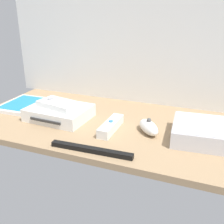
{
  "coord_description": "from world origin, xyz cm",
  "views": [
    {
      "loc": [
        30.9,
        -78.48,
        37.55
      ],
      "look_at": [
        0.0,
        0.0,
        4.0
      ],
      "focal_mm": 42.78,
      "sensor_mm": 36.0,
      "label": 1
    }
  ],
  "objects_px": {
    "game_console": "(59,113)",
    "sensor_bar": "(91,150)",
    "game_case": "(22,104)",
    "mini_computer": "(202,132)",
    "remote_nunchuk": "(149,127)",
    "remote_wand": "(111,126)",
    "remote_classic_pad": "(59,104)"
  },
  "relations": [
    {
      "from": "remote_wand",
      "to": "mini_computer",
      "type": "bearing_deg",
      "value": 7.57
    },
    {
      "from": "mini_computer",
      "to": "remote_nunchuk",
      "type": "height_order",
      "value": "mini_computer"
    },
    {
      "from": "remote_nunchuk",
      "to": "sensor_bar",
      "type": "height_order",
      "value": "remote_nunchuk"
    },
    {
      "from": "remote_classic_pad",
      "to": "sensor_bar",
      "type": "distance_m",
      "value": 0.28
    },
    {
      "from": "remote_wand",
      "to": "remote_nunchuk",
      "type": "relative_size",
      "value": 1.41
    },
    {
      "from": "game_console",
      "to": "sensor_bar",
      "type": "relative_size",
      "value": 0.9
    },
    {
      "from": "mini_computer",
      "to": "game_case",
      "type": "height_order",
      "value": "mini_computer"
    },
    {
      "from": "mini_computer",
      "to": "game_case",
      "type": "relative_size",
      "value": 0.95
    },
    {
      "from": "game_console",
      "to": "game_case",
      "type": "bearing_deg",
      "value": 168.22
    },
    {
      "from": "game_console",
      "to": "mini_computer",
      "type": "bearing_deg",
      "value": 4.11
    },
    {
      "from": "game_console",
      "to": "game_case",
      "type": "xyz_separation_m",
      "value": [
        -0.21,
        0.05,
        -0.01
      ]
    },
    {
      "from": "game_console",
      "to": "remote_wand",
      "type": "distance_m",
      "value": 0.21
    },
    {
      "from": "remote_nunchuk",
      "to": "mini_computer",
      "type": "bearing_deg",
      "value": -35.24
    },
    {
      "from": "sensor_bar",
      "to": "mini_computer",
      "type": "bearing_deg",
      "value": 31.89
    },
    {
      "from": "game_console",
      "to": "remote_nunchuk",
      "type": "xyz_separation_m",
      "value": [
        0.33,
        0.0,
        -0.0
      ]
    },
    {
      "from": "remote_wand",
      "to": "remote_classic_pad",
      "type": "height_order",
      "value": "remote_classic_pad"
    },
    {
      "from": "remote_wand",
      "to": "sensor_bar",
      "type": "distance_m",
      "value": 0.15
    },
    {
      "from": "remote_nunchuk",
      "to": "sensor_bar",
      "type": "relative_size",
      "value": 0.44
    },
    {
      "from": "remote_classic_pad",
      "to": "sensor_bar",
      "type": "bearing_deg",
      "value": -28.25
    },
    {
      "from": "game_console",
      "to": "mini_computer",
      "type": "distance_m",
      "value": 0.49
    },
    {
      "from": "remote_nunchuk",
      "to": "sensor_bar",
      "type": "xyz_separation_m",
      "value": [
        -0.12,
        -0.17,
        -0.01
      ]
    },
    {
      "from": "game_console",
      "to": "mini_computer",
      "type": "height_order",
      "value": "mini_computer"
    },
    {
      "from": "remote_wand",
      "to": "sensor_bar",
      "type": "xyz_separation_m",
      "value": [
        0.0,
        -0.15,
        -0.01
      ]
    },
    {
      "from": "game_case",
      "to": "remote_classic_pad",
      "type": "bearing_deg",
      "value": -16.15
    },
    {
      "from": "remote_wand",
      "to": "remote_classic_pad",
      "type": "xyz_separation_m",
      "value": [
        -0.21,
        0.03,
        0.04
      ]
    },
    {
      "from": "game_console",
      "to": "sensor_bar",
      "type": "xyz_separation_m",
      "value": [
        0.21,
        -0.17,
        -0.01
      ]
    },
    {
      "from": "mini_computer",
      "to": "game_case",
      "type": "bearing_deg",
      "value": 176.69
    },
    {
      "from": "game_case",
      "to": "sensor_bar",
      "type": "height_order",
      "value": "game_case"
    },
    {
      "from": "mini_computer",
      "to": "sensor_bar",
      "type": "xyz_separation_m",
      "value": [
        -0.28,
        -0.19,
        -0.02
      ]
    },
    {
      "from": "mini_computer",
      "to": "remote_wand",
      "type": "distance_m",
      "value": 0.28
    },
    {
      "from": "game_case",
      "to": "remote_classic_pad",
      "type": "relative_size",
      "value": 1.24
    },
    {
      "from": "remote_wand",
      "to": "remote_nunchuk",
      "type": "xyz_separation_m",
      "value": [
        0.12,
        0.03,
        0.01
      ]
    }
  ]
}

